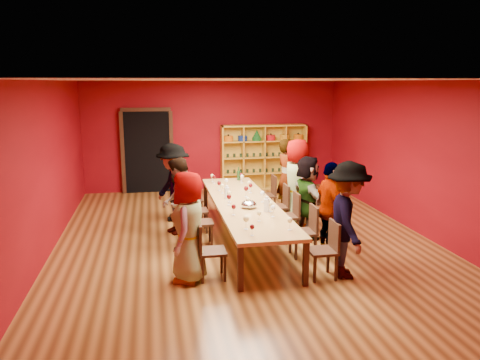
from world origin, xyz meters
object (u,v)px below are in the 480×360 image
object	(u,v)px
tasting_table	(244,205)
person_right_1	(330,209)
shelving_unit	(263,154)
person_right_4	(286,176)
person_left_2	(178,203)
person_right_2	(308,197)
chair_person_right_0	(327,247)
chair_person_left_0	(207,248)
chair_person_left_3	(193,208)
person_right_0	(348,220)
chair_person_right_2	(291,213)
wine_bottle	(239,175)
person_left_3	(174,189)
person_left_4	(176,184)
person_left_0	(189,227)
chair_person_right_4	(269,193)
chair_person_left_2	(197,219)
spittoon_bowl	(249,204)
chair_person_right_3	(281,204)
person_right_3	(297,183)
chair_person_right_1	(307,228)
chair_person_left_4	(189,197)

from	to	relation	value
tasting_table	person_right_1	distance (m)	1.65
shelving_unit	person_right_4	world-z (taller)	shelving_unit
person_left_2	person_right_2	world-z (taller)	person_left_2
chair_person_right_0	chair_person_left_0	bearing A→B (deg)	170.83
chair_person_left_3	person_right_0	world-z (taller)	person_right_0
chair_person_right_2	wine_bottle	world-z (taller)	wine_bottle
person_left_3	person_left_4	bearing A→B (deg)	150.32
chair_person_left_0	person_left_4	xyz separation A→B (m)	(-0.27, 3.25, 0.31)
person_left_0	person_left_2	world-z (taller)	person_left_0
shelving_unit	chair_person_right_4	bearing A→B (deg)	-100.51
chair_person_left_2	spittoon_bowl	world-z (taller)	spittoon_bowl
shelving_unit	chair_person_right_0	world-z (taller)	shelving_unit
person_right_2	chair_person_right_3	distance (m)	0.84
person_left_2	person_left_4	xyz separation A→B (m)	(0.07, 1.73, -0.02)
chair_person_right_0	wine_bottle	size ratio (longest dim) A/B	2.91
chair_person_left_3	chair_person_right_2	xyz separation A→B (m)	(1.82, -0.71, 0.00)
person_right_0	person_right_3	xyz separation A→B (m)	(0.01, 2.62, 0.01)
tasting_table	chair_person_right_1	bearing A→B (deg)	-47.57
chair_person_left_2	chair_person_right_3	distance (m)	1.99
chair_person_right_0	chair_person_right_1	distance (m)	0.93
person_left_3	chair_person_right_3	distance (m)	2.23
chair_person_right_0	person_right_3	distance (m)	2.67
person_right_1	chair_person_right_4	world-z (taller)	person_right_1
person_left_2	chair_person_right_2	world-z (taller)	person_left_2
chair_person_right_0	chair_person_right_3	xyz separation A→B (m)	(0.00, 2.62, 0.00)
person_left_0	chair_person_left_3	world-z (taller)	person_left_0
chair_person_left_3	chair_person_right_1	xyz separation A→B (m)	(1.82, -1.69, 0.00)
chair_person_left_3	chair_person_left_4	bearing A→B (deg)	90.00
shelving_unit	person_right_1	distance (m)	5.32
chair_person_left_2	person_right_0	bearing A→B (deg)	-40.30
person_left_2	person_left_3	distance (m)	0.82
person_right_3	person_right_2	bearing A→B (deg)	173.84
person_left_3	chair_person_right_0	size ratio (longest dim) A/B	2.03
person_left_3	person_right_3	distance (m)	2.52
chair_person_left_3	chair_person_right_0	distance (m)	3.19
person_right_3	shelving_unit	bearing A→B (deg)	-8.44
chair_person_left_4	person_right_3	xyz separation A→B (m)	(2.15, -0.92, 0.42)
shelving_unit	chair_person_right_2	size ratio (longest dim) A/B	2.70
chair_person_left_3	person_left_2	bearing A→B (deg)	-112.74
tasting_table	person_right_1	xyz separation A→B (m)	(1.31, -1.00, 0.12)
chair_person_left_2	person_left_2	world-z (taller)	person_left_2
chair_person_left_4	person_right_1	size ratio (longest dim) A/B	0.54
shelving_unit	person_right_4	size ratio (longest dim) A/B	1.40
person_left_4	person_right_0	size ratio (longest dim) A/B	0.90
person_left_0	spittoon_bowl	size ratio (longest dim) A/B	5.95
chair_person_left_3	person_right_3	size ratio (longest dim) A/B	0.49
chair_person_right_4	wine_bottle	distance (m)	0.80
chair_person_left_0	person_right_1	distance (m)	2.33
person_left_2	tasting_table	bearing A→B (deg)	108.55
chair_person_right_1	person_right_2	size ratio (longest dim) A/B	0.56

